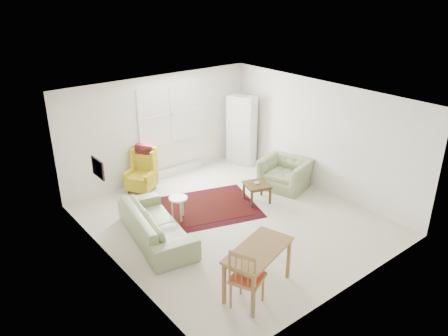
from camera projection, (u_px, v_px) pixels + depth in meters
room at (228, 159)px, 8.51m from camera, size 5.04×5.54×2.51m
rug at (195, 209)px, 9.23m from camera, size 2.98×2.38×0.03m
sofa at (156, 218)px, 8.05m from camera, size 1.19×2.26×0.86m
armchair at (285, 171)px, 10.09m from camera, size 1.19×1.28×0.82m
wingback_chair at (140, 170)px, 9.87m from camera, size 0.85×0.84×1.03m
coffee_table at (257, 192)px, 9.53m from camera, size 0.65×0.65×0.42m
stool at (179, 208)px, 8.79m from camera, size 0.46×0.46×0.50m
cabinet at (242, 130)px, 11.27m from camera, size 0.62×0.81×1.80m
desk at (258, 270)px, 6.71m from camera, size 1.33×0.93×0.76m
desk_chair at (247, 276)px, 6.35m from camera, size 0.59×0.59×1.02m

